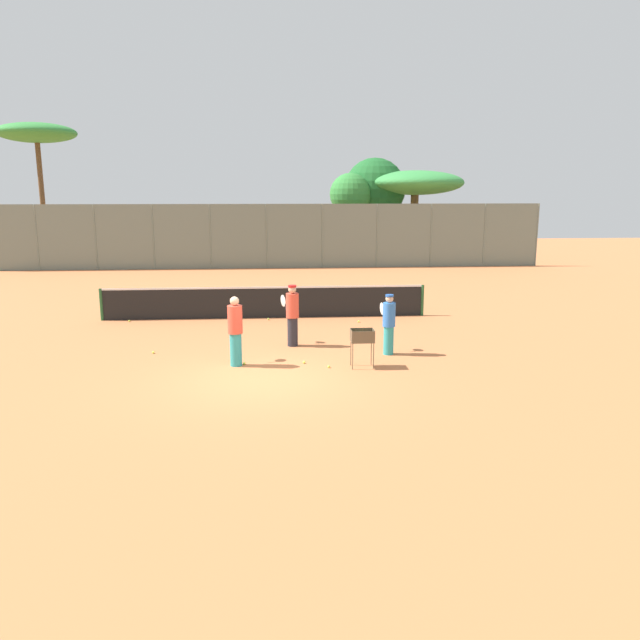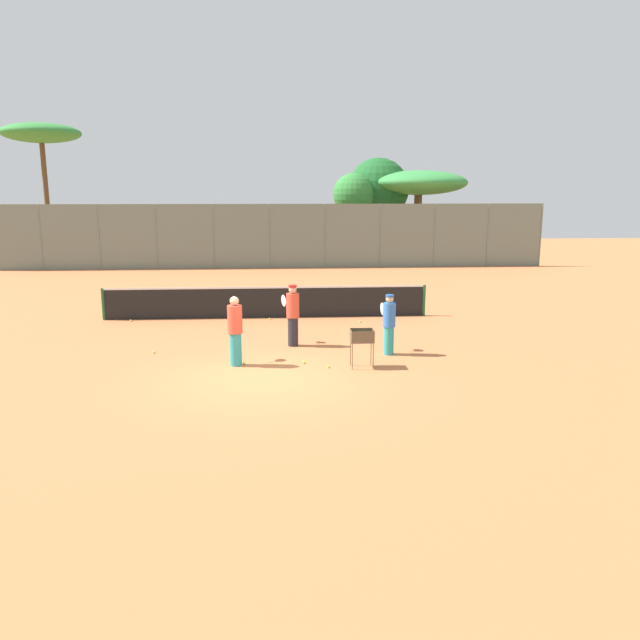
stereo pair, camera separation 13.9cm
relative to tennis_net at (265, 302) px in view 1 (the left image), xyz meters
The scene contains 19 objects.
ground_plane 7.05m from the tennis_net, 90.00° to the right, with size 80.00×80.00×0.00m, color #C67242.
tennis_net is the anchor object (origin of this frame).
back_fence 13.63m from the tennis_net, 90.00° to the left, with size 30.55×0.08×3.50m.
tree_0 19.07m from the tennis_net, 69.43° to the left, with size 3.73×3.73×6.14m.
tree_1 17.28m from the tennis_net, 73.13° to the left, with size 2.44×2.44×5.21m.
tree_2 19.54m from the tennis_net, 62.19° to the left, with size 5.79×5.79×5.38m.
tree_3 23.71m from the tennis_net, 126.12° to the left, with size 4.54×4.54×8.08m.
player_white_outfit 6.01m from the tennis_net, 56.78° to the right, with size 0.33×0.87×1.60m.
player_red_cap 5.85m from the tennis_net, 96.54° to the right, with size 0.36×0.92×1.74m.
player_yellow_shirt 4.01m from the tennis_net, 78.52° to the right, with size 0.53×0.84×1.71m.
ball_cart 6.65m from the tennis_net, 68.61° to the right, with size 0.56×0.41×0.95m.
tennis_ball_0 0.65m from the tennis_net, 72.44° to the right, with size 0.07×0.07×0.07m, color #D1E54C.
tennis_ball_1 5.38m from the tennis_net, 123.14° to the right, with size 0.07×0.07×0.07m, color #D1E54C.
tennis_ball_2 6.42m from the tennis_net, 75.49° to the right, with size 0.07×0.07×0.07m, color #D1E54C.
tennis_ball_3 3.27m from the tennis_net, 17.89° to the right, with size 0.07×0.07×0.07m, color #D1E54C.
tennis_ball_4 5.79m from the tennis_net, 94.69° to the right, with size 0.07×0.07×0.07m, color #D1E54C.
tennis_ball_5 4.50m from the tennis_net, behind, with size 0.07×0.07×0.07m, color #D1E54C.
tennis_ball_6 5.86m from the tennis_net, 79.93° to the right, with size 0.07×0.07×0.07m, color #D1E54C.
parked_car 16.59m from the tennis_net, 100.18° to the left, with size 4.20×1.70×1.60m.
Camera 1 is at (0.25, -13.77, 4.29)m, focal length 35.00 mm.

